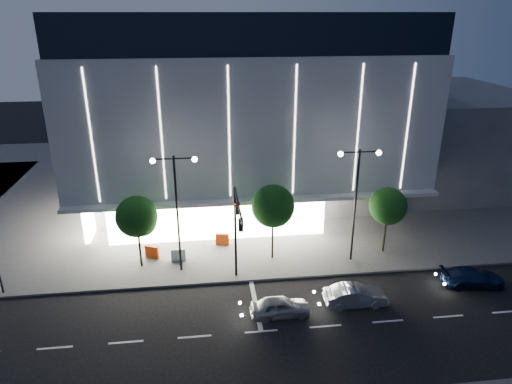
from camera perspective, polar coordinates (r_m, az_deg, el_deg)
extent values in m
plane|color=black|center=(29.90, -3.69, -15.50)|extent=(160.00, 160.00, 0.00)
cube|color=#474747|center=(51.45, 0.22, 1.20)|extent=(70.00, 40.00, 0.15)
cube|color=#4C4C51|center=(50.61, -2.02, 3.14)|extent=(28.00, 21.00, 4.00)
cube|color=#98989D|center=(46.80, -1.92, 11.11)|extent=(30.00, 25.00, 11.00)
cube|color=black|center=(46.04, -2.04, 19.71)|extent=(29.40, 24.50, 3.00)
cube|color=white|center=(38.09, -4.75, -3.34)|extent=(18.00, 0.40, 3.60)
cube|color=white|center=(44.03, -19.25, -0.99)|extent=(0.40, 10.00, 3.60)
cube|color=#98989D|center=(36.53, -0.08, -0.78)|extent=(30.00, 2.00, 0.30)
cube|color=white|center=(34.63, -0.04, 7.37)|extent=(24.00, 0.06, 10.00)
cube|color=#4C4C51|center=(56.47, 22.04, 6.70)|extent=(16.00, 20.00, 10.00)
cylinder|color=black|center=(32.17, -2.58, -5.24)|extent=(0.18, 0.18, 7.00)
cylinder|color=black|center=(28.07, -2.23, -1.52)|extent=(0.14, 5.80, 0.14)
cube|color=black|center=(28.95, -2.33, -2.07)|extent=(0.28, 0.18, 0.85)
cube|color=black|center=(26.78, -1.90, -4.12)|extent=(0.28, 0.18, 0.85)
sphere|color=#FF0C0C|center=(28.82, -2.58, -1.54)|extent=(0.14, 0.14, 0.14)
cylinder|color=black|center=(32.82, -9.77, -3.05)|extent=(0.16, 0.16, 9.00)
cylinder|color=black|center=(31.34, -11.54, 4.06)|extent=(1.40, 0.10, 0.10)
cylinder|color=black|center=(31.25, -8.98, 4.18)|extent=(1.40, 0.10, 0.10)
sphere|color=white|center=(31.44, -12.80, 3.82)|extent=(0.36, 0.36, 0.36)
sphere|color=white|center=(31.26, -7.68, 4.07)|extent=(0.36, 0.36, 0.36)
cylinder|color=black|center=(34.57, 12.27, -1.94)|extent=(0.16, 0.16, 9.00)
cylinder|color=black|center=(32.90, 11.71, 4.88)|extent=(1.40, 0.10, 0.10)
cylinder|color=black|center=(33.36, 14.00, 4.92)|extent=(1.40, 0.10, 0.10)
sphere|color=white|center=(32.71, 10.52, 4.69)|extent=(0.36, 0.36, 0.36)
sphere|color=white|center=(33.64, 15.10, 4.77)|extent=(0.36, 0.36, 0.36)
cylinder|color=black|center=(35.15, -14.35, -6.44)|extent=(0.16, 0.16, 3.78)
sphere|color=black|center=(34.15, -14.71, -3.00)|extent=(3.02, 3.02, 3.02)
sphere|color=black|center=(34.51, -14.09, -3.65)|extent=(2.16, 2.16, 2.16)
sphere|color=black|center=(34.18, -15.10, -3.61)|extent=(1.94, 1.94, 1.94)
cylinder|color=black|center=(35.10, 2.08, -5.50)|extent=(0.16, 0.16, 4.06)
sphere|color=black|center=(34.04, 2.14, -1.76)|extent=(3.25, 3.25, 3.25)
sphere|color=black|center=(34.50, 2.56, -2.49)|extent=(2.32, 2.32, 2.32)
sphere|color=black|center=(34.00, 1.75, -2.42)|extent=(2.09, 2.09, 2.09)
cylinder|color=black|center=(37.56, 15.82, -4.83)|extent=(0.16, 0.16, 3.64)
sphere|color=black|center=(36.65, 16.17, -1.69)|extent=(2.91, 2.91, 2.91)
sphere|color=black|center=(37.13, 16.40, -2.28)|extent=(2.08, 2.08, 2.08)
sphere|color=black|center=(36.55, 15.85, -2.25)|extent=(1.87, 1.87, 1.87)
imported|color=#9B9EA3|center=(29.75, 3.04, -14.14)|extent=(3.88, 1.68, 1.31)
imported|color=#B0B1B8|center=(31.34, 12.32, -12.55)|extent=(4.15, 1.49, 1.36)
imported|color=#121E43|center=(35.99, 25.45, -9.61)|extent=(4.54, 2.26, 1.27)
cube|color=red|center=(36.59, -12.86, -7.33)|extent=(1.11, 0.67, 1.00)
cube|color=#BCBCBC|center=(35.80, -9.69, -7.76)|extent=(1.11, 0.28, 1.00)
cube|color=red|center=(37.67, -4.23, -5.91)|extent=(1.13, 0.43, 1.00)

